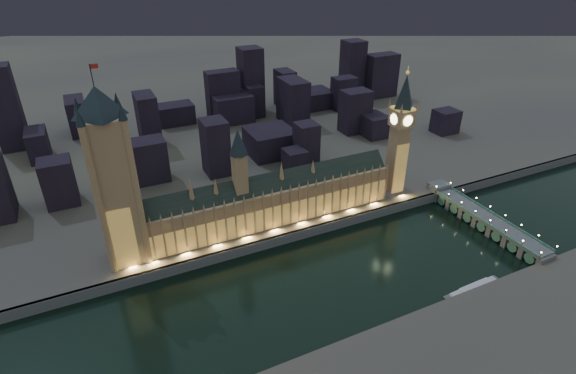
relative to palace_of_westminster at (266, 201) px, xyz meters
name	(u,v)px	position (x,y,z in m)	size (l,w,h in m)	color
ground_plane	(317,274)	(9.76, -61.74, -26.37)	(2000.00, 2000.00, 0.00)	black
north_bank	(159,78)	(9.76, 458.26, -22.37)	(2000.00, 960.00, 8.00)	#3E393E
embankment_wall	(290,237)	(9.76, -20.74, -22.37)	(2000.00, 2.50, 8.00)	#405951
palace_of_westminster	(266,201)	(0.00, 0.00, 0.00)	(202.00, 21.35, 78.00)	#887D58
victoria_tower	(112,172)	(-100.24, 0.19, 46.01)	(31.68, 31.68, 129.43)	#887D58
elizabeth_tower	(401,125)	(117.76, 0.19, 40.33)	(18.00, 18.00, 105.42)	#887D58
westminster_bridge	(481,219)	(153.16, -65.20, -20.37)	(16.46, 113.00, 15.90)	#405951
river_boat	(476,289)	(93.16, -119.74, -24.81)	(45.30, 11.72, 4.50)	#405951
city_backdrop	(238,110)	(45.14, 185.14, 5.50)	(486.68, 215.63, 84.36)	black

